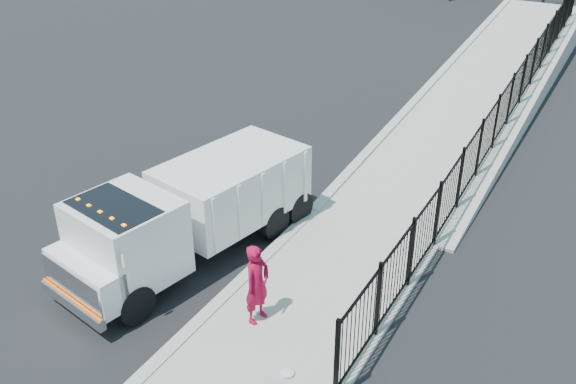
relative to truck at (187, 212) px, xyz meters
The scene contains 8 objects.
ground 2.29m from the truck, 16.29° to the right, with size 120.00×120.00×0.00m, color black.
sidewalk 4.65m from the truck, 34.30° to the right, with size 3.55×12.00×0.12m, color #9E998E.
curb 3.33m from the truck, 54.98° to the right, with size 0.30×12.00×0.16m, color #ADAAA3.
ramp 16.02m from the truck, 75.91° to the left, with size 3.95×24.00×1.70m, color #9E998E.
iron_fence 12.66m from the truck, 65.18° to the left, with size 0.10×28.00×1.80m, color black.
truck is the anchor object (origin of this frame).
worker 3.16m from the truck, 24.92° to the right, with size 0.69×0.45×1.89m, color maroon.
debris 5.06m from the truck, 30.28° to the right, with size 0.30×0.30×0.07m, color silver.
Camera 1 is at (7.09, -10.17, 9.41)m, focal length 40.00 mm.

